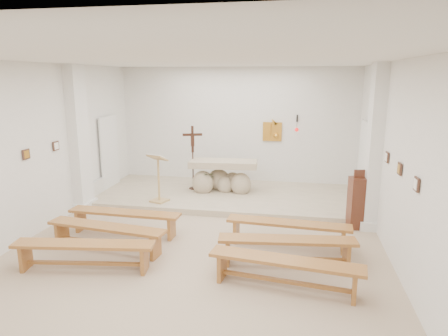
% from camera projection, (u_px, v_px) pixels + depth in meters
% --- Properties ---
extents(ground, '(7.00, 10.00, 0.00)m').
position_uv_depth(ground, '(196.00, 253.00, 7.43)').
color(ground, tan).
rests_on(ground, ground).
extents(wall_left, '(0.02, 10.00, 3.50)m').
position_uv_depth(wall_left, '(18.00, 155.00, 7.66)').
color(wall_left, white).
rests_on(wall_left, ground).
extents(wall_right, '(0.02, 10.00, 3.50)m').
position_uv_depth(wall_right, '(404.00, 170.00, 6.42)').
color(wall_right, white).
rests_on(wall_right, ground).
extents(wall_back, '(7.00, 0.02, 3.50)m').
position_uv_depth(wall_back, '(237.00, 127.00, 11.82)').
color(wall_back, white).
rests_on(wall_back, ground).
extents(ceiling, '(7.00, 10.00, 0.02)m').
position_uv_depth(ceiling, '(192.00, 60.00, 6.65)').
color(ceiling, silver).
rests_on(ceiling, wall_back).
extents(sanctuary_platform, '(6.98, 3.00, 0.15)m').
position_uv_depth(sanctuary_platform, '(228.00, 196.00, 10.77)').
color(sanctuary_platform, '#C6B398').
rests_on(sanctuary_platform, ground).
extents(pilaster_left, '(0.26, 0.55, 3.50)m').
position_uv_depth(pilaster_left, '(79.00, 139.00, 9.56)').
color(pilaster_left, white).
rests_on(pilaster_left, ground).
extents(pilaster_right, '(0.26, 0.55, 3.50)m').
position_uv_depth(pilaster_right, '(374.00, 148.00, 8.36)').
color(pilaster_right, white).
rests_on(pilaster_right, ground).
extents(gold_wall_relief, '(0.55, 0.04, 0.55)m').
position_uv_depth(gold_wall_relief, '(272.00, 132.00, 11.63)').
color(gold_wall_relief, gold).
rests_on(gold_wall_relief, wall_back).
extents(sanctuary_lamp, '(0.11, 0.36, 0.44)m').
position_uv_depth(sanctuary_lamp, '(297.00, 128.00, 11.23)').
color(sanctuary_lamp, black).
rests_on(sanctuary_lamp, wall_back).
extents(station_frame_left_mid, '(0.03, 0.20, 0.20)m').
position_uv_depth(station_frame_left_mid, '(26.00, 154.00, 7.85)').
color(station_frame_left_mid, '#462B1F').
rests_on(station_frame_left_mid, wall_left).
extents(station_frame_left_rear, '(0.03, 0.20, 0.20)m').
position_uv_depth(station_frame_left_rear, '(56.00, 146.00, 8.81)').
color(station_frame_left_rear, '#462B1F').
rests_on(station_frame_left_rear, wall_left).
extents(station_frame_right_front, '(0.03, 0.20, 0.20)m').
position_uv_depth(station_frame_right_front, '(417.00, 184.00, 5.66)').
color(station_frame_right_front, '#462B1F').
rests_on(station_frame_right_front, wall_right).
extents(station_frame_right_mid, '(0.03, 0.20, 0.20)m').
position_uv_depth(station_frame_right_mid, '(400.00, 169.00, 6.62)').
color(station_frame_right_mid, '#462B1F').
rests_on(station_frame_right_mid, wall_right).
extents(station_frame_right_rear, '(0.03, 0.20, 0.20)m').
position_uv_depth(station_frame_right_rear, '(387.00, 157.00, 7.58)').
color(station_frame_right_rear, '#462B1F').
rests_on(station_frame_right_rear, wall_right).
extents(radiator_left, '(0.10, 0.85, 0.52)m').
position_uv_depth(radiator_left, '(96.00, 190.00, 10.57)').
color(radiator_left, silver).
rests_on(radiator_left, ground).
extents(radiator_right, '(0.10, 0.85, 0.52)m').
position_uv_depth(radiator_right, '(366.00, 205.00, 9.35)').
color(radiator_right, silver).
rests_on(radiator_right, ground).
extents(altar, '(1.86, 0.87, 0.94)m').
position_uv_depth(altar, '(222.00, 178.00, 10.88)').
color(altar, tan).
rests_on(altar, sanctuary_platform).
extents(lectern, '(0.53, 0.48, 1.24)m').
position_uv_depth(lectern, '(158.00, 178.00, 9.88)').
color(lectern, tan).
rests_on(lectern, sanctuary_platform).
extents(crucifix_stand, '(0.52, 0.23, 1.76)m').
position_uv_depth(crucifix_stand, '(193.00, 153.00, 10.95)').
color(crucifix_stand, '#351910').
rests_on(crucifix_stand, sanctuary_platform).
extents(potted_plant, '(0.62, 0.58, 0.56)m').
position_uv_depth(potted_plant, '(205.00, 182.00, 10.81)').
color(potted_plant, '#2C5421').
rests_on(potted_plant, sanctuary_platform).
extents(donation_pedestal, '(0.41, 0.41, 1.30)m').
position_uv_depth(donation_pedestal, '(357.00, 203.00, 8.57)').
color(donation_pedestal, '#552618').
rests_on(donation_pedestal, ground).
extents(bench_left_front, '(2.38, 0.45, 0.50)m').
position_uv_depth(bench_left_front, '(125.00, 217.00, 8.25)').
color(bench_left_front, '#A0622E').
rests_on(bench_left_front, ground).
extents(bench_right_front, '(2.39, 0.55, 0.50)m').
position_uv_depth(bench_right_front, '(288.00, 228.00, 7.66)').
color(bench_right_front, '#A0622E').
rests_on(bench_right_front, ground).
extents(bench_left_second, '(2.39, 0.68, 0.50)m').
position_uv_depth(bench_left_second, '(106.00, 232.00, 7.48)').
color(bench_left_second, '#A0622E').
rests_on(bench_left_second, ground).
extents(bench_right_second, '(2.39, 0.64, 0.50)m').
position_uv_depth(bench_right_second, '(287.00, 245.00, 6.88)').
color(bench_right_second, '#A0622E').
rests_on(bench_right_second, ground).
extents(bench_left_third, '(2.39, 0.70, 0.50)m').
position_uv_depth(bench_left_third, '(84.00, 250.00, 6.70)').
color(bench_left_third, '#A0622E').
rests_on(bench_left_third, ground).
extents(bench_right_third, '(2.39, 0.69, 0.50)m').
position_uv_depth(bench_right_third, '(285.00, 267.00, 6.10)').
color(bench_right_third, '#A0622E').
rests_on(bench_right_third, ground).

